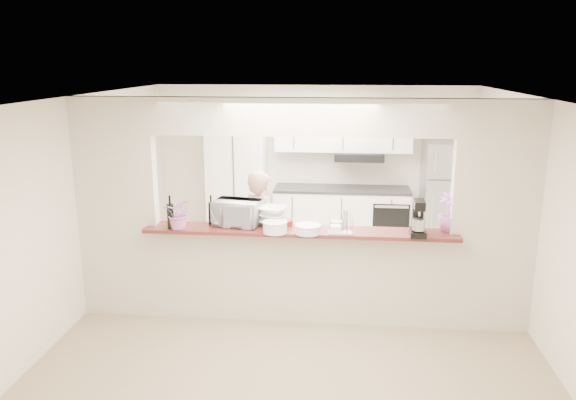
# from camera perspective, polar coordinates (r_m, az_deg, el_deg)

# --- Properties ---
(floor) EXTENTS (6.00, 6.00, 0.00)m
(floor) POSITION_cam_1_polar(r_m,az_deg,el_deg) (6.55, 1.16, -12.03)
(floor) COLOR tan
(floor) RESTS_ON ground
(tile_overlay) EXTENTS (5.00, 2.90, 0.01)m
(tile_overlay) POSITION_cam_1_polar(r_m,az_deg,el_deg) (7.96, 2.04, -7.11)
(tile_overlay) COLOR beige
(tile_overlay) RESTS_ON floor
(partition) EXTENTS (5.00, 0.15, 2.50)m
(partition) POSITION_cam_1_polar(r_m,az_deg,el_deg) (6.04, 1.22, 0.70)
(partition) COLOR beige
(partition) RESTS_ON floor
(bar_counter) EXTENTS (3.40, 0.38, 1.09)m
(bar_counter) POSITION_cam_1_polar(r_m,az_deg,el_deg) (6.31, 1.18, -7.34)
(bar_counter) COLOR beige
(bar_counter) RESTS_ON floor
(kitchen_cabinets) EXTENTS (3.15, 0.62, 2.25)m
(kitchen_cabinets) POSITION_cam_1_polar(r_m,az_deg,el_deg) (8.82, 1.37, 1.58)
(kitchen_cabinets) COLOR white
(kitchen_cabinets) RESTS_ON floor
(refrigerator) EXTENTS (0.75, 0.70, 1.70)m
(refrigerator) POSITION_cam_1_polar(r_m,az_deg,el_deg) (8.90, 15.84, 0.33)
(refrigerator) COLOR #ADADB2
(refrigerator) RESTS_ON floor
(flower_left) EXTENTS (0.32, 0.28, 0.35)m
(flower_left) POSITION_cam_1_polar(r_m,az_deg,el_deg) (6.19, -10.99, -1.34)
(flower_left) COLOR #D671BC
(flower_left) RESTS_ON bar_counter
(wine_bottle_a) EXTENTS (0.07, 0.07, 0.37)m
(wine_bottle_a) POSITION_cam_1_polar(r_m,az_deg,el_deg) (6.23, -11.86, -1.56)
(wine_bottle_a) COLOR black
(wine_bottle_a) RESTS_ON bar_counter
(wine_bottle_b) EXTENTS (0.07, 0.07, 0.33)m
(wine_bottle_b) POSITION_cam_1_polar(r_m,az_deg,el_deg) (6.33, -7.80, -1.28)
(wine_bottle_b) COLOR black
(wine_bottle_b) RESTS_ON bar_counter
(toaster_oven) EXTENTS (0.56, 0.42, 0.28)m
(toaster_oven) POSITION_cam_1_polar(r_m,az_deg,el_deg) (6.25, -5.17, -1.30)
(toaster_oven) COLOR #BCBDC2
(toaster_oven) RESTS_ON bar_counter
(serving_bowls) EXTENTS (0.35, 0.35, 0.21)m
(serving_bowls) POSITION_cam_1_polar(r_m,az_deg,el_deg) (6.19, -1.52, -1.70)
(serving_bowls) COLOR white
(serving_bowls) RESTS_ON bar_counter
(plate_stack_a) EXTENTS (0.27, 0.27, 0.12)m
(plate_stack_a) POSITION_cam_1_polar(r_m,az_deg,el_deg) (5.97, -1.33, -2.75)
(plate_stack_a) COLOR white
(plate_stack_a) RESTS_ON bar_counter
(plate_stack_b) EXTENTS (0.27, 0.27, 0.10)m
(plate_stack_b) POSITION_cam_1_polar(r_m,az_deg,el_deg) (5.94, 2.03, -2.97)
(plate_stack_b) COLOR white
(plate_stack_b) RESTS_ON bar_counter
(red_bowl) EXTENTS (0.13, 0.13, 0.06)m
(red_bowl) POSITION_cam_1_polar(r_m,az_deg,el_deg) (6.23, -0.11, -2.34)
(red_bowl) COLOR maroon
(red_bowl) RESTS_ON bar_counter
(tan_bowl) EXTENTS (0.14, 0.14, 0.07)m
(tan_bowl) POSITION_cam_1_polar(r_m,az_deg,el_deg) (6.20, 4.96, -2.45)
(tan_bowl) COLOR tan
(tan_bowl) RESTS_ON bar_counter
(utensil_caddy) EXTENTS (0.27, 0.16, 0.25)m
(utensil_caddy) POSITION_cam_1_polar(r_m,az_deg,el_deg) (5.96, 5.42, -2.42)
(utensil_caddy) COLOR silver
(utensil_caddy) RESTS_ON bar_counter
(stand_mixer) EXTENTS (0.17, 0.27, 0.38)m
(stand_mixer) POSITION_cam_1_polar(r_m,az_deg,el_deg) (6.00, 13.10, -1.94)
(stand_mixer) COLOR black
(stand_mixer) RESTS_ON bar_counter
(flower_right) EXTENTS (0.27, 0.27, 0.42)m
(flower_right) POSITION_cam_1_polar(r_m,az_deg,el_deg) (6.23, 16.10, -1.18)
(flower_right) COLOR #B662B5
(flower_right) RESTS_ON bar_counter
(person) EXTENTS (0.67, 0.66, 1.56)m
(person) POSITION_cam_1_polar(r_m,az_deg,el_deg) (7.06, -2.78, -3.26)
(person) COLOR tan
(person) RESTS_ON floor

